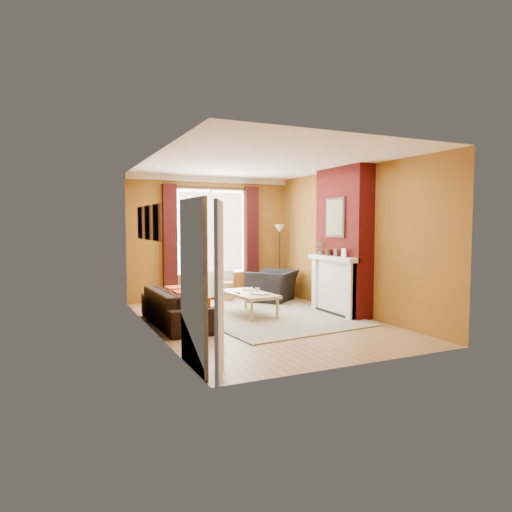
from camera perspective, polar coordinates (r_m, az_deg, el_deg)
name	(u,v)px	position (r m, az deg, el deg)	size (l,w,h in m)	color
ground	(262,321)	(8.17, 0.74, -8.18)	(5.50, 5.50, 0.00)	olive
room_walls	(286,243)	(8.53, 3.75, 1.67)	(3.82, 5.54, 2.83)	brown
striped_rug	(265,314)	(8.74, 1.08, -7.31)	(2.95, 3.86, 0.02)	#32638A
sofa	(178,307)	(7.98, -9.75, -6.31)	(2.08, 0.81, 0.61)	black
armchair	(273,286)	(10.23, 2.13, -3.76)	(1.06, 0.92, 0.69)	black
coffee_table	(249,295)	(8.62, -0.93, -4.89)	(0.78, 1.37, 0.44)	tan
wicker_stool	(226,292)	(10.29, -3.74, -4.45)	(0.42, 0.42, 0.43)	#9D7244
floor_lamp	(279,240)	(10.74, 2.96, 2.03)	(0.33, 0.33, 1.72)	black
book_a	(256,294)	(8.31, -0.01, -4.80)	(0.22, 0.29, 0.03)	#999999
book_b	(242,289)	(9.01, -1.76, -4.14)	(0.21, 0.29, 0.02)	#999999
mug	(257,290)	(8.66, 0.16, -4.26)	(0.09, 0.09, 0.08)	#999999
tv_remote	(238,293)	(8.52, -2.30, -4.62)	(0.05, 0.16, 0.02)	#29292C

